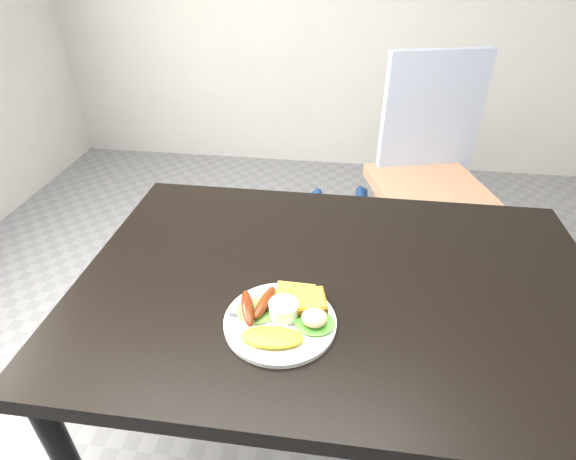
% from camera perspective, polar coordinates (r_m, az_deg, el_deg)
% --- Properties ---
extents(room_floor, '(4.00, 4.50, 0.02)m').
position_cam_1_polar(room_floor, '(1.64, 4.60, -27.03)').
color(room_floor, gray).
rests_on(room_floor, ground).
extents(dining_table, '(1.20, 0.80, 0.04)m').
position_cam_1_polar(dining_table, '(1.06, 6.40, -7.10)').
color(dining_table, black).
rests_on(dining_table, ground).
extents(dining_chair, '(0.58, 0.58, 0.06)m').
position_cam_1_polar(dining_chair, '(2.13, 17.29, 5.07)').
color(dining_chair, tan).
rests_on(dining_chair, ground).
extents(person, '(0.60, 0.51, 1.42)m').
position_cam_1_polar(person, '(1.68, 15.37, 7.58)').
color(person, navy).
rests_on(person, ground).
extents(plate, '(0.23, 0.23, 0.01)m').
position_cam_1_polar(plate, '(0.93, -1.01, -11.57)').
color(plate, white).
rests_on(plate, dining_table).
extents(lettuce_left, '(0.11, 0.10, 0.01)m').
position_cam_1_polar(lettuce_left, '(0.95, -3.86, -10.11)').
color(lettuce_left, '#5E9C2A').
rests_on(lettuce_left, plate).
extents(lettuce_right, '(0.08, 0.08, 0.01)m').
position_cam_1_polar(lettuce_right, '(0.92, 3.42, -11.68)').
color(lettuce_right, '#378A1F').
rests_on(lettuce_right, plate).
extents(omelette, '(0.13, 0.07, 0.02)m').
position_cam_1_polar(omelette, '(0.88, -2.03, -13.45)').
color(omelette, yellow).
rests_on(omelette, plate).
extents(sausage_a, '(0.06, 0.11, 0.03)m').
position_cam_1_polar(sausage_a, '(0.93, -5.15, -9.79)').
color(sausage_a, '#5C1705').
rests_on(sausage_a, lettuce_left).
extents(sausage_b, '(0.05, 0.10, 0.02)m').
position_cam_1_polar(sausage_b, '(0.94, -2.97, -9.13)').
color(sausage_b, '#602316').
rests_on(sausage_b, lettuce_left).
extents(ramekin, '(0.08, 0.08, 0.04)m').
position_cam_1_polar(ramekin, '(0.93, -0.58, -10.08)').
color(ramekin, white).
rests_on(ramekin, plate).
extents(toast_a, '(0.09, 0.09, 0.01)m').
position_cam_1_polar(toast_a, '(0.97, 0.76, -8.59)').
color(toast_a, brown).
rests_on(toast_a, plate).
extents(toast_b, '(0.09, 0.09, 0.01)m').
position_cam_1_polar(toast_b, '(0.94, 2.62, -8.92)').
color(toast_b, '#904A19').
rests_on(toast_b, toast_a).
extents(potato_salad, '(0.06, 0.05, 0.03)m').
position_cam_1_polar(potato_salad, '(0.90, 3.39, -11.07)').
color(potato_salad, beige).
rests_on(potato_salad, lettuce_right).
extents(fork, '(0.15, 0.02, 0.00)m').
position_cam_1_polar(fork, '(0.93, -3.02, -11.39)').
color(fork, '#ADAFB7').
rests_on(fork, plate).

